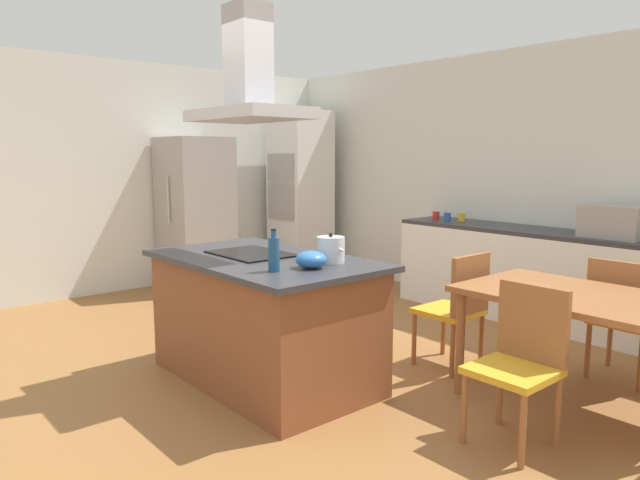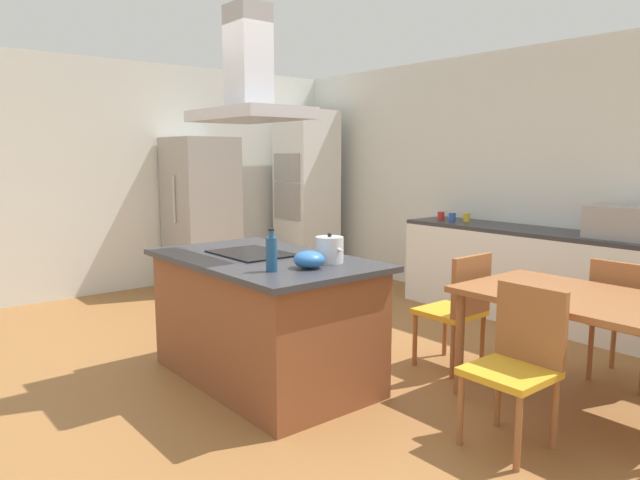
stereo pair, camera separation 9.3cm
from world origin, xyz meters
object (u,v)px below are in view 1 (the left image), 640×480
object	(u,v)px
tea_kettle	(331,250)
range_hood	(248,84)
countertop_microwave	(615,222)
coffee_mug_red	(436,216)
mixing_bowl	(311,259)
chair_at_left_end	(458,303)
wall_oven_stack	(300,193)
chair_facing_island	(521,354)
chair_facing_back_wall	(622,313)
cooktop	(251,254)
coffee_mug_blue	(447,217)
dining_table	(579,307)
refrigerator	(195,214)
olive_oil_bottle	(274,254)
coffee_mug_yellow	(461,217)

from	to	relation	value
tea_kettle	range_hood	size ratio (longest dim) A/B	0.27
countertop_microwave	coffee_mug_red	xyz separation A→B (m)	(-1.91, -0.04, -0.09)
mixing_bowl	countertop_microwave	xyz separation A→B (m)	(0.65, 2.88, 0.08)
tea_kettle	chair_at_left_end	world-z (taller)	tea_kettle
tea_kettle	chair_at_left_end	size ratio (longest dim) A/B	0.27
wall_oven_stack	coffee_mug_red	bearing A→B (deg)	5.22
chair_facing_island	chair_facing_back_wall	bearing A→B (deg)	90.00
cooktop	coffee_mug_blue	distance (m)	2.86
mixing_bowl	dining_table	size ratio (longest dim) A/B	0.14
tea_kettle	refrigerator	distance (m)	3.55
tea_kettle	chair_at_left_end	bearing A→B (deg)	73.35
cooktop	coffee_mug_blue	world-z (taller)	coffee_mug_blue
olive_oil_bottle	countertop_microwave	distance (m)	3.20
chair_at_left_end	range_hood	xyz separation A→B (m)	(-0.91, -1.24, 1.59)
coffee_mug_red	chair_at_left_end	bearing A→B (deg)	-47.14
countertop_microwave	coffee_mug_blue	world-z (taller)	countertop_microwave
mixing_bowl	range_hood	size ratio (longest dim) A/B	0.22
tea_kettle	chair_facing_back_wall	distance (m)	2.13
tea_kettle	coffee_mug_red	distance (m)	2.88
coffee_mug_red	dining_table	world-z (taller)	coffee_mug_red
coffee_mug_red	range_hood	world-z (taller)	range_hood
cooktop	chair_facing_back_wall	distance (m)	2.67
coffee_mug_red	wall_oven_stack	world-z (taller)	wall_oven_stack
olive_oil_bottle	coffee_mug_blue	xyz separation A→B (m)	(-1.02, 3.07, -0.07)
chair_facing_back_wall	range_hood	world-z (taller)	range_hood
refrigerator	coffee_mug_blue	bearing A→B (deg)	35.71
coffee_mug_yellow	chair_facing_island	bearing A→B (deg)	-47.92
dining_table	chair_at_left_end	xyz separation A→B (m)	(-0.92, 0.00, -0.16)
chair_at_left_end	mixing_bowl	bearing A→B (deg)	-100.90
coffee_mug_red	chair_facing_island	bearing A→B (deg)	-43.36
coffee_mug_red	dining_table	bearing A→B (deg)	-33.74
olive_oil_bottle	coffee_mug_yellow	size ratio (longest dim) A/B	2.95
countertop_microwave	chair_facing_island	distance (m)	2.42
coffee_mug_red	refrigerator	size ratio (longest dim) A/B	0.05
cooktop	coffee_mug_red	bearing A→B (deg)	101.50
mixing_bowl	refrigerator	xyz separation A→B (m)	(-3.51, 1.08, -0.05)
olive_oil_bottle	cooktop	bearing A→B (deg)	158.29
coffee_mug_yellow	dining_table	size ratio (longest dim) A/B	0.06
coffee_mug_blue	chair_at_left_end	xyz separation A→B (m)	(1.33, -1.59, -0.44)
olive_oil_bottle	mixing_bowl	world-z (taller)	olive_oil_bottle
olive_oil_bottle	coffee_mug_yellow	xyz separation A→B (m)	(-0.91, 3.17, -0.07)
refrigerator	range_hood	world-z (taller)	range_hood
mixing_bowl	coffee_mug_blue	distance (m)	3.03
tea_kettle	olive_oil_bottle	xyz separation A→B (m)	(0.00, -0.47, 0.03)
tea_kettle	wall_oven_stack	distance (m)	4.15
olive_oil_bottle	coffee_mug_red	xyz separation A→B (m)	(-1.19, 3.09, -0.07)
coffee_mug_blue	chair_at_left_end	size ratio (longest dim) A/B	0.10
tea_kettle	refrigerator	size ratio (longest dim) A/B	0.13
tea_kettle	chair_facing_back_wall	world-z (taller)	tea_kettle
mixing_bowl	coffee_mug_red	bearing A→B (deg)	113.82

